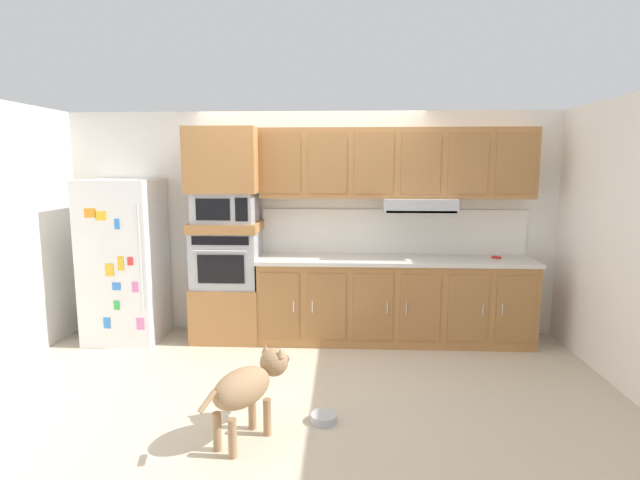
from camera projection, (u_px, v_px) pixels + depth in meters
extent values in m
plane|color=beige|center=(304.00, 365.00, 4.81)|extent=(9.60, 9.60, 0.00)
cube|color=silver|center=(311.00, 223.00, 5.72)|extent=(6.20, 0.12, 2.50)
cube|color=silver|center=(11.00, 235.00, 4.76)|extent=(0.12, 7.10, 2.50)
cube|color=white|center=(613.00, 239.00, 4.49)|extent=(0.12, 7.10, 2.50)
cube|color=white|center=(125.00, 260.00, 5.45)|extent=(0.76, 0.70, 1.76)
cylinder|color=silver|center=(140.00, 258.00, 5.05)|extent=(0.02, 0.02, 1.10)
cube|color=#337FDB|center=(116.00, 286.00, 5.13)|extent=(0.09, 0.01, 0.08)
cube|color=#337FDB|center=(117.00, 224.00, 5.03)|extent=(0.05, 0.01, 0.11)
cube|color=pink|center=(140.00, 324.00, 5.17)|extent=(0.08, 0.01, 0.13)
cube|color=gold|center=(101.00, 216.00, 5.02)|extent=(0.11, 0.01, 0.09)
cube|color=red|center=(130.00, 261.00, 5.08)|extent=(0.06, 0.01, 0.09)
cube|color=gold|center=(121.00, 264.00, 5.09)|extent=(0.06, 0.01, 0.15)
cube|color=#337FDB|center=(107.00, 323.00, 5.19)|extent=(0.07, 0.01, 0.12)
cube|color=gold|center=(109.00, 270.00, 5.10)|extent=(0.09, 0.01, 0.13)
cube|color=green|center=(117.00, 305.00, 5.16)|extent=(0.06, 0.01, 0.10)
cube|color=orange|center=(90.00, 213.00, 5.03)|extent=(0.12, 0.01, 0.09)
cube|color=pink|center=(135.00, 287.00, 5.12)|extent=(0.07, 0.01, 0.11)
cube|color=#A8703D|center=(229.00, 311.00, 5.55)|extent=(0.74, 0.62, 0.60)
cube|color=#A8AAAF|center=(227.00, 258.00, 5.46)|extent=(0.70, 0.58, 0.60)
cube|color=black|center=(221.00, 269.00, 5.18)|extent=(0.49, 0.01, 0.30)
cube|color=black|center=(220.00, 241.00, 5.13)|extent=(0.59, 0.01, 0.09)
cylinder|color=#A8AAAF|center=(220.00, 251.00, 5.12)|extent=(0.56, 0.02, 0.02)
cube|color=#A8703D|center=(226.00, 227.00, 5.41)|extent=(0.74, 0.62, 0.10)
cube|color=#A8AAAF|center=(226.00, 207.00, 5.38)|extent=(0.64, 0.53, 0.32)
cube|color=black|center=(213.00, 210.00, 5.11)|extent=(0.35, 0.01, 0.22)
cube|color=black|center=(241.00, 210.00, 5.10)|extent=(0.13, 0.01, 0.24)
cube|color=#A8703D|center=(225.00, 160.00, 5.30)|extent=(0.74, 0.62, 0.68)
cube|color=#A8703D|center=(394.00, 301.00, 5.44)|extent=(2.91, 0.60, 0.88)
cube|color=#9A6738|center=(280.00, 306.00, 5.19)|extent=(0.41, 0.01, 0.70)
cylinder|color=#BCBCC1|center=(293.00, 307.00, 5.17)|extent=(0.01, 0.01, 0.12)
cube|color=#9A6738|center=(326.00, 307.00, 5.17)|extent=(0.41, 0.01, 0.70)
cylinder|color=#BCBCC1|center=(312.00, 307.00, 5.16)|extent=(0.01, 0.01, 0.12)
cube|color=#9A6738|center=(373.00, 307.00, 5.15)|extent=(0.41, 0.01, 0.70)
cylinder|color=#BCBCC1|center=(387.00, 308.00, 5.13)|extent=(0.01, 0.01, 0.12)
cube|color=#9A6738|center=(420.00, 308.00, 5.12)|extent=(0.41, 0.01, 0.70)
cylinder|color=#BCBCC1|center=(406.00, 308.00, 5.12)|extent=(0.01, 0.01, 0.12)
cube|color=#9A6738|center=(468.00, 309.00, 5.10)|extent=(0.41, 0.01, 0.70)
cylinder|color=#BCBCC1|center=(483.00, 309.00, 5.08)|extent=(0.01, 0.01, 0.12)
cube|color=#9A6738|center=(516.00, 309.00, 5.08)|extent=(0.41, 0.01, 0.70)
cylinder|color=#BCBCC1|center=(502.00, 309.00, 5.07)|extent=(0.01, 0.01, 0.12)
cube|color=beige|center=(395.00, 260.00, 5.37)|extent=(2.95, 0.64, 0.04)
cube|color=white|center=(393.00, 231.00, 5.62)|extent=(2.95, 0.02, 0.50)
cube|color=#A8703D|center=(396.00, 163.00, 5.35)|extent=(2.91, 0.34, 0.74)
cube|color=#A8AAAF|center=(418.00, 205.00, 5.33)|extent=(0.76, 0.48, 0.14)
cube|color=black|center=(421.00, 212.00, 5.12)|extent=(0.72, 0.04, 0.02)
cube|color=#9A6738|center=(281.00, 163.00, 5.23)|extent=(0.41, 0.01, 0.63)
cube|color=#9A6738|center=(327.00, 163.00, 5.21)|extent=(0.41, 0.01, 0.63)
cube|color=#9A6738|center=(374.00, 163.00, 5.18)|extent=(0.41, 0.01, 0.63)
cube|color=#9A6738|center=(421.00, 163.00, 5.16)|extent=(0.41, 0.01, 0.63)
cube|color=#9A6738|center=(468.00, 163.00, 5.14)|extent=(0.41, 0.01, 0.63)
cube|color=#9A6738|center=(516.00, 163.00, 5.11)|extent=(0.41, 0.01, 0.63)
cylinder|color=red|center=(496.00, 257.00, 5.34)|extent=(0.10, 0.07, 0.03)
cylinder|color=silver|center=(498.00, 256.00, 5.44)|extent=(0.11, 0.06, 0.01)
ellipsoid|color=#997551|center=(242.00, 388.00, 3.41)|extent=(0.49, 0.55, 0.26)
sphere|color=#997551|center=(274.00, 362.00, 3.67)|extent=(0.21, 0.21, 0.21)
ellipsoid|color=brown|center=(283.00, 360.00, 3.76)|extent=(0.13, 0.14, 0.07)
cone|color=#997551|center=(265.00, 348.00, 3.69)|extent=(0.06, 0.06, 0.07)
cone|color=#997551|center=(280.00, 353.00, 3.61)|extent=(0.06, 0.06, 0.07)
cylinder|color=#997551|center=(207.00, 401.00, 3.16)|extent=(0.11, 0.15, 0.12)
cylinder|color=#997551|center=(252.00, 411.00, 3.63)|extent=(0.06, 0.06, 0.27)
cylinder|color=#997551|center=(267.00, 417.00, 3.55)|extent=(0.06, 0.06, 0.27)
cylinder|color=#997551|center=(217.00, 432.00, 3.36)|extent=(0.06, 0.06, 0.27)
cylinder|color=#997551|center=(232.00, 438.00, 3.27)|extent=(0.06, 0.06, 0.27)
cylinder|color=#B2B7BC|center=(324.00, 418.00, 3.75)|extent=(0.20, 0.20, 0.06)
cylinder|color=brown|center=(324.00, 417.00, 3.75)|extent=(0.15, 0.15, 0.03)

